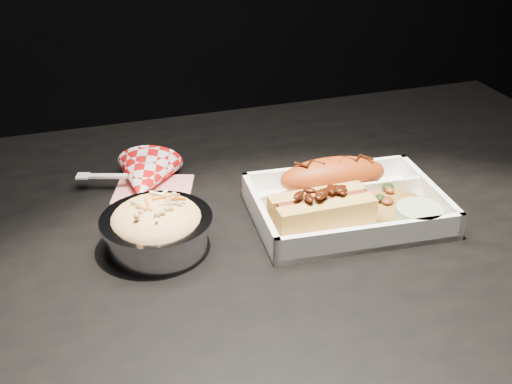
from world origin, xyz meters
TOP-DOWN VIEW (x-y plane):
  - dining_table at (0.00, 0.00)m, footprint 1.20×0.80m
  - food_tray at (0.09, -0.02)m, footprint 0.26×0.20m
  - fried_pastry at (0.10, 0.03)m, footprint 0.16×0.07m
  - hotdog at (0.05, -0.05)m, footprint 0.13×0.06m
  - fried_rice_mound at (0.16, -0.04)m, footprint 0.11×0.09m
  - cupcake_liner at (0.16, -0.09)m, footprint 0.06×0.06m
  - foil_coleslaw_cup at (-0.16, -0.02)m, footprint 0.14×0.14m
  - napkin_fork at (-0.15, 0.14)m, footprint 0.17×0.14m

SIDE VIEW (x-z plane):
  - dining_table at x=0.00m, z-range 0.28..1.03m
  - food_tray at x=0.09m, z-range 0.74..0.78m
  - napkin_fork at x=-0.15m, z-range 0.72..0.82m
  - cupcake_liner at x=0.16m, z-range 0.76..0.79m
  - fried_rice_mound at x=0.16m, z-range 0.76..0.79m
  - foil_coleslaw_cup at x=-0.16m, z-range 0.75..0.82m
  - hotdog at x=0.05m, z-range 0.75..0.81m
  - fried_pastry at x=0.10m, z-range 0.76..0.81m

